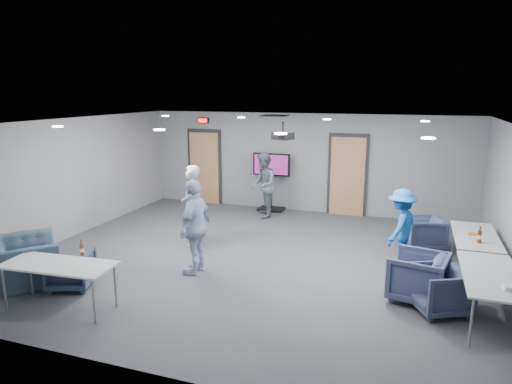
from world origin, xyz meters
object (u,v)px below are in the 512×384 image
(person_d, at_px, (401,227))
(table_front_left, at_px, (58,267))
(chair_right_a, at_px, (424,233))
(projector, at_px, (283,136))
(bottle_front, at_px, (82,250))
(person_c, at_px, (195,227))
(table_right_b, at_px, (491,277))
(chair_right_b, at_px, (418,277))
(chair_front_a, at_px, (71,269))
(tv_stand, at_px, (271,178))
(person_b, at_px, (263,185))
(table_right_a, at_px, (476,238))
(bottle_right, at_px, (479,237))
(person_a, at_px, (191,205))
(chair_right_c, at_px, (440,290))
(chair_front_b, at_px, (25,261))

(person_d, xyz_separation_m, table_front_left, (-4.83, -3.67, -0.06))
(chair_right_a, relative_size, projector, 1.68)
(chair_right_a, xyz_separation_m, bottle_front, (-5.19, -4.32, 0.48))
(person_c, relative_size, table_right_b, 0.95)
(chair_right_b, bearing_deg, chair_right_a, -171.24)
(person_d, relative_size, chair_right_b, 1.73)
(chair_front_a, bearing_deg, bottle_front, 130.69)
(chair_right_b, bearing_deg, tv_stand, -128.43)
(bottle_front, bearing_deg, table_front_left, -102.83)
(person_c, distance_m, chair_front_a, 2.22)
(person_b, relative_size, person_c, 0.98)
(person_c, relative_size, table_right_a, 0.97)
(table_right_b, relative_size, bottle_right, 6.23)
(chair_right_a, bearing_deg, person_d, -38.36)
(person_a, bearing_deg, bottle_front, -28.85)
(person_b, distance_m, chair_front_a, 5.60)
(person_c, relative_size, table_front_left, 0.99)
(chair_right_c, distance_m, bottle_right, 1.60)
(person_d, relative_size, bottle_front, 5.85)
(chair_front_a, bearing_deg, chair_right_a, -166.14)
(projector, bearing_deg, chair_right_c, -11.60)
(person_a, bearing_deg, person_d, 72.72)
(person_a, bearing_deg, chair_right_a, 84.80)
(person_b, xyz_separation_m, chair_front_b, (-2.58, -5.40, -0.47))
(person_c, height_order, chair_right_a, person_c)
(bottle_front, bearing_deg, chair_right_a, 39.77)
(person_c, height_order, chair_right_b, person_c)
(chair_front_b, bearing_deg, chair_right_b, -125.24)
(person_c, relative_size, bottle_front, 6.89)
(chair_right_c, height_order, table_right_b, table_right_b)
(bottle_right, bearing_deg, table_right_a, 90.04)
(bottle_front, distance_m, projector, 4.35)
(tv_stand, bearing_deg, chair_right_c, -49.54)
(chair_right_a, height_order, tv_stand, tv_stand)
(chair_right_b, distance_m, projector, 3.74)
(chair_right_b, xyz_separation_m, bottle_front, (-5.07, -1.70, 0.43))
(person_d, bearing_deg, person_a, -67.31)
(person_c, bearing_deg, chair_front_b, -61.90)
(chair_right_a, distance_m, bottle_right, 1.84)
(chair_right_a, distance_m, chair_front_b, 7.79)
(chair_right_a, height_order, bottle_right, bottle_right)
(chair_right_c, distance_m, bottle_front, 5.58)
(person_b, bearing_deg, person_c, -19.71)
(table_right_a, relative_size, bottle_front, 7.07)
(person_b, height_order, chair_right_b, person_b)
(bottle_right, relative_size, tv_stand, 0.18)
(person_b, xyz_separation_m, bottle_front, (-1.18, -5.58, -0.04))
(person_c, bearing_deg, person_b, -179.25)
(bottle_front, bearing_deg, chair_front_a, 152.38)
(chair_right_a, relative_size, tv_stand, 0.47)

